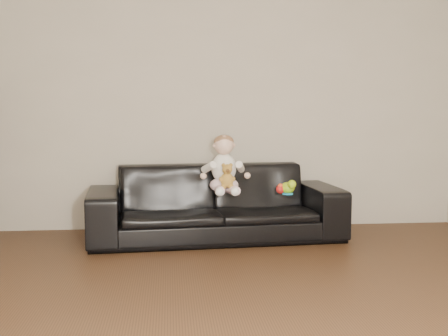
{
  "coord_description": "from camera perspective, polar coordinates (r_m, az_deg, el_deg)",
  "views": [
    {
      "loc": [
        -0.37,
        -2.75,
        1.15
      ],
      "look_at": [
        0.1,
        2.14,
        0.65
      ],
      "focal_mm": 45.0,
      "sensor_mm": 36.0,
      "label": 1
    }
  ],
  "objects": [
    {
      "name": "wall_back",
      "position": [
        5.52,
        -1.71,
        7.33
      ],
      "size": [
        5.0,
        0.0,
        5.0
      ],
      "primitive_type": "plane",
      "rotation": [
        1.57,
        0.0,
        0.0
      ],
      "color": "#B2A996",
      "rests_on": "ground"
    },
    {
      "name": "baby",
      "position": [
        4.93,
        0.02,
        0.05
      ],
      "size": [
        0.36,
        0.44,
        0.51
      ],
      "rotation": [
        0.0,
        0.0,
        0.1
      ],
      "color": "white",
      "rests_on": "sofa"
    },
    {
      "name": "toy_blue_disc",
      "position": [
        4.9,
        6.49,
        -2.61
      ],
      "size": [
        0.1,
        0.1,
        0.01
      ],
      "primitive_type": "cylinder",
      "rotation": [
        0.0,
        0.0,
        0.06
      ],
      "color": "#1990CC",
      "rests_on": "sofa"
    },
    {
      "name": "toy_green",
      "position": [
        4.95,
        6.49,
        -2.01
      ],
      "size": [
        0.15,
        0.17,
        0.1
      ],
      "primitive_type": "ellipsoid",
      "rotation": [
        0.0,
        0.0,
        0.22
      ],
      "color": "#9AC717",
      "rests_on": "sofa"
    },
    {
      "name": "sofa",
      "position": [
        5.09,
        -0.89,
        -3.52
      ],
      "size": [
        2.32,
        1.05,
        0.66
      ],
      "primitive_type": "imported",
      "rotation": [
        0.0,
        0.0,
        0.08
      ],
      "color": "black",
      "rests_on": "floor"
    },
    {
      "name": "toy_rattle",
      "position": [
        4.93,
        5.75,
        -2.17
      ],
      "size": [
        0.09,
        0.09,
        0.08
      ],
      "primitive_type": "sphere",
      "rotation": [
        0.0,
        0.0,
        -0.23
      ],
      "color": "red",
      "rests_on": "sofa"
    },
    {
      "name": "teddy_bear",
      "position": [
        4.78,
        0.32,
        -0.83
      ],
      "size": [
        0.13,
        0.13,
        0.21
      ],
      "rotation": [
        0.0,
        0.0,
        -0.14
      ],
      "color": "olive",
      "rests_on": "sofa"
    },
    {
      "name": "floor",
      "position": [
        3.01,
        2.07,
        -16.73
      ],
      "size": [
        5.5,
        5.5,
        0.0
      ],
      "primitive_type": "plane",
      "color": "#432917",
      "rests_on": "ground"
    }
  ]
}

